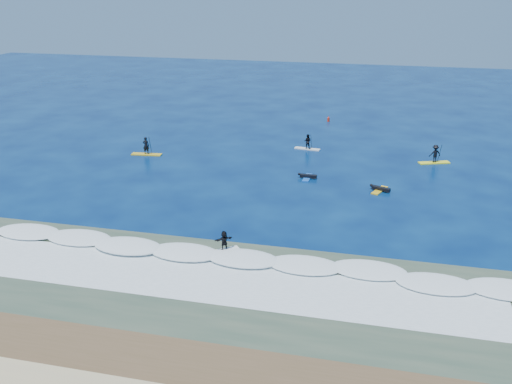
% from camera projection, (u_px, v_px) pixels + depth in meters
% --- Properties ---
extents(ground, '(160.00, 160.00, 0.00)m').
position_uv_depth(ground, '(262.00, 203.00, 46.28)').
color(ground, '#031542').
rests_on(ground, ground).
extents(wet_sand_strip, '(90.00, 5.00, 0.08)m').
position_uv_depth(wet_sand_strip, '(161.00, 370.00, 26.74)').
color(wet_sand_strip, brown).
rests_on(wet_sand_strip, ground).
extents(shallow_water, '(90.00, 13.00, 0.01)m').
position_uv_depth(shallow_water, '(210.00, 290.00, 33.55)').
color(shallow_water, '#324435').
rests_on(shallow_water, ground).
extents(breaking_wave, '(40.00, 6.00, 0.30)m').
position_uv_depth(breaking_wave, '(228.00, 259.00, 37.19)').
color(breaking_wave, white).
rests_on(breaking_wave, ground).
extents(whitewater, '(34.00, 5.00, 0.02)m').
position_uv_depth(whitewater, '(215.00, 281.00, 34.46)').
color(whitewater, silver).
rests_on(whitewater, ground).
extents(sup_paddler_left, '(3.19, 1.08, 2.19)m').
position_uv_depth(sup_paddler_left, '(146.00, 148.00, 58.50)').
color(sup_paddler_left, gold).
rests_on(sup_paddler_left, ground).
extents(sup_paddler_center, '(2.77, 1.00, 1.90)m').
position_uv_depth(sup_paddler_center, '(308.00, 143.00, 60.33)').
color(sup_paddler_center, silver).
rests_on(sup_paddler_center, ground).
extents(sup_paddler_right, '(3.13, 1.81, 2.15)m').
position_uv_depth(sup_paddler_right, '(435.00, 155.00, 55.85)').
color(sup_paddler_right, '#FFF61B').
rests_on(sup_paddler_right, ground).
extents(prone_paddler_near, '(1.79, 2.37, 0.48)m').
position_uv_depth(prone_paddler_near, '(380.00, 189.00, 48.86)').
color(prone_paddler_near, gold).
rests_on(prone_paddler_near, ground).
extents(prone_paddler_far, '(1.75, 2.22, 0.46)m').
position_uv_depth(prone_paddler_far, '(307.00, 177.00, 51.92)').
color(prone_paddler_far, blue).
rests_on(prone_paddler_far, ground).
extents(wave_surfer, '(1.93, 1.68, 1.46)m').
position_uv_depth(wave_surfer, '(224.00, 242.00, 37.69)').
color(wave_surfer, white).
rests_on(wave_surfer, breaking_wave).
extents(marker_buoy, '(0.32, 0.32, 0.76)m').
position_uv_depth(marker_buoy, '(328.00, 119.00, 71.86)').
color(marker_buoy, red).
rests_on(marker_buoy, ground).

